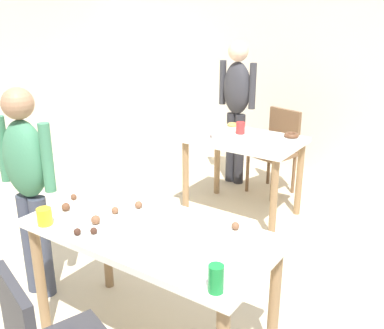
% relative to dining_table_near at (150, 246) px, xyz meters
% --- Properties ---
extents(ground_plane, '(6.40, 6.40, 0.00)m').
position_rel_dining_table_near_xyz_m(ground_plane, '(-0.13, 0.08, -0.65)').
color(ground_plane, beige).
extents(wall_back, '(6.40, 0.10, 2.60)m').
position_rel_dining_table_near_xyz_m(wall_back, '(-0.13, 3.28, 0.65)').
color(wall_back, beige).
rests_on(wall_back, ground_plane).
extents(dining_table_near, '(1.35, 0.66, 0.75)m').
position_rel_dining_table_near_xyz_m(dining_table_near, '(0.00, 0.00, 0.00)').
color(dining_table_near, silver).
rests_on(dining_table_near, ground_plane).
extents(dining_table_far, '(1.01, 0.69, 0.75)m').
position_rel_dining_table_near_xyz_m(dining_table_far, '(-0.41, 1.84, -0.02)').
color(dining_table_far, silver).
rests_on(dining_table_far, ground_plane).
extents(chair_far_table, '(0.49, 0.49, 0.87)m').
position_rel_dining_table_near_xyz_m(chair_far_table, '(-0.38, 2.53, -0.15)').
color(chair_far_table, brown).
rests_on(chair_far_table, ground_plane).
extents(person_girl_near, '(0.46, 0.24, 1.41)m').
position_rel_dining_table_near_xyz_m(person_girl_near, '(-0.96, -0.04, 0.19)').
color(person_girl_near, '#383D4C').
rests_on(person_girl_near, ground_plane).
extents(person_adult_far, '(0.45, 0.23, 1.54)m').
position_rel_dining_table_near_xyz_m(person_adult_far, '(-0.86, 2.51, 0.28)').
color(person_adult_far, '#28282D').
rests_on(person_adult_far, ground_plane).
extents(mixing_bowl, '(0.21, 0.21, 0.07)m').
position_rel_dining_table_near_xyz_m(mixing_bowl, '(0.10, 0.02, 0.14)').
color(mixing_bowl, white).
rests_on(mixing_bowl, dining_table_near).
extents(soda_can, '(0.07, 0.07, 0.12)m').
position_rel_dining_table_near_xyz_m(soda_can, '(0.58, -0.27, 0.16)').
color(soda_can, '#198438').
rests_on(soda_can, dining_table_near).
extents(fork_near, '(0.17, 0.02, 0.01)m').
position_rel_dining_table_near_xyz_m(fork_near, '(0.38, -0.08, 0.11)').
color(fork_near, silver).
rests_on(fork_near, dining_table_near).
extents(cup_near_0, '(0.08, 0.08, 0.09)m').
position_rel_dining_table_near_xyz_m(cup_near_0, '(-0.49, -0.28, 0.15)').
color(cup_near_0, yellow).
rests_on(cup_near_0, dining_table_near).
extents(cake_ball_0, '(0.04, 0.04, 0.04)m').
position_rel_dining_table_near_xyz_m(cake_ball_0, '(0.38, 0.25, 0.12)').
color(cake_ball_0, brown).
rests_on(cake_ball_0, dining_table_near).
extents(cake_ball_1, '(0.04, 0.04, 0.04)m').
position_rel_dining_table_near_xyz_m(cake_ball_1, '(-0.62, 0.03, 0.12)').
color(cake_ball_1, brown).
rests_on(cake_ball_1, dining_table_near).
extents(cake_ball_2, '(0.04, 0.04, 0.04)m').
position_rel_dining_table_near_xyz_m(cake_ball_2, '(-0.21, 0.16, 0.12)').
color(cake_ball_2, brown).
rests_on(cake_ball_2, dining_table_near).
extents(cake_ball_3, '(0.05, 0.05, 0.05)m').
position_rel_dining_table_near_xyz_m(cake_ball_3, '(-0.54, -0.10, 0.13)').
color(cake_ball_3, brown).
rests_on(cake_ball_3, dining_table_near).
extents(cake_ball_4, '(0.04, 0.04, 0.04)m').
position_rel_dining_table_near_xyz_m(cake_ball_4, '(-0.26, -0.26, 0.12)').
color(cake_ball_4, '#3D2319').
rests_on(cake_ball_4, dining_table_near).
extents(cake_ball_5, '(0.04, 0.04, 0.04)m').
position_rel_dining_table_near_xyz_m(cake_ball_5, '(-0.28, 0.03, 0.12)').
color(cake_ball_5, brown).
rests_on(cake_ball_5, dining_table_near).
extents(cake_ball_6, '(0.05, 0.05, 0.05)m').
position_rel_dining_table_near_xyz_m(cake_ball_6, '(-0.27, -0.12, 0.13)').
color(cake_ball_6, brown).
rests_on(cake_ball_6, dining_table_near).
extents(cake_ball_7, '(0.04, 0.04, 0.04)m').
position_rel_dining_table_near_xyz_m(cake_ball_7, '(-0.20, -0.21, 0.12)').
color(cake_ball_7, '#3D2319').
rests_on(cake_ball_7, dining_table_near).
extents(pitcher_far, '(0.12, 0.12, 0.25)m').
position_rel_dining_table_near_xyz_m(pitcher_far, '(-0.55, 1.63, 0.23)').
color(pitcher_far, white).
rests_on(pitcher_far, dining_table_far).
extents(cup_far_0, '(0.08, 0.08, 0.10)m').
position_rel_dining_table_near_xyz_m(cup_far_0, '(-0.68, 1.82, 0.15)').
color(cup_far_0, red).
rests_on(cup_far_0, dining_table_far).
extents(cup_far_1, '(0.07, 0.07, 0.10)m').
position_rel_dining_table_near_xyz_m(cup_far_1, '(-0.68, 1.57, 0.15)').
color(cup_far_1, white).
rests_on(cup_far_1, dining_table_far).
extents(cup_far_2, '(0.08, 0.08, 0.11)m').
position_rel_dining_table_near_xyz_m(cup_far_2, '(-0.50, 1.93, 0.16)').
color(cup_far_2, red).
rests_on(cup_far_2, dining_table_far).
extents(donut_far_0, '(0.10, 0.10, 0.03)m').
position_rel_dining_table_near_xyz_m(donut_far_0, '(-0.69, 2.13, 0.12)').
color(donut_far_0, gold).
rests_on(donut_far_0, dining_table_far).
extents(donut_far_1, '(0.13, 0.13, 0.04)m').
position_rel_dining_table_near_xyz_m(donut_far_1, '(-0.06, 2.08, 0.12)').
color(donut_far_1, brown).
rests_on(donut_far_1, dining_table_far).
extents(donut_far_2, '(0.12, 0.12, 0.04)m').
position_rel_dining_table_near_xyz_m(donut_far_2, '(-0.72, 1.94, 0.12)').
color(donut_far_2, white).
rests_on(donut_far_2, dining_table_far).
extents(donut_far_3, '(0.12, 0.12, 0.04)m').
position_rel_dining_table_near_xyz_m(donut_far_3, '(-0.78, 2.04, 0.12)').
color(donut_far_3, pink).
rests_on(donut_far_3, dining_table_far).
extents(donut_far_4, '(0.11, 0.11, 0.03)m').
position_rel_dining_table_near_xyz_m(donut_far_4, '(-0.81, 1.79, 0.12)').
color(donut_far_4, white).
rests_on(donut_far_4, dining_table_far).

